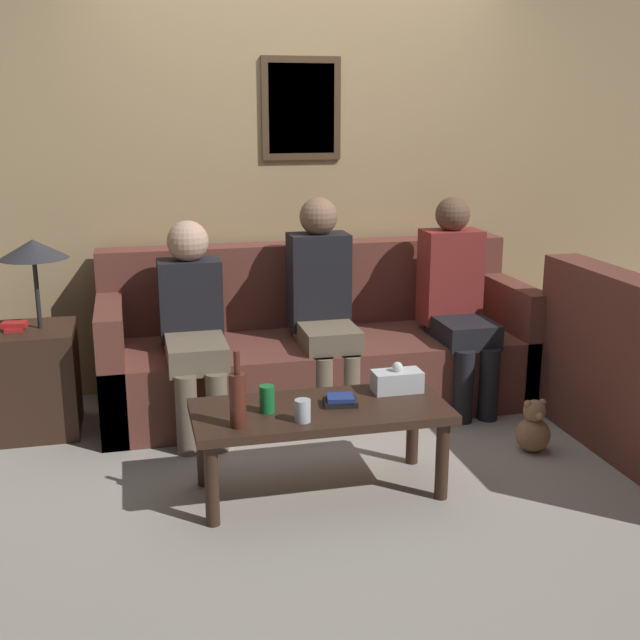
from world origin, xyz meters
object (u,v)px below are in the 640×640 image
person_right (456,296)px  teddy_bear (533,429)px  wine_bottle (238,398)px  drinking_glass (303,411)px  person_middle (323,299)px  coffee_table (320,419)px  person_left (193,319)px  couch_main (317,350)px

person_right → teddy_bear: (0.12, -0.78, -0.53)m
wine_bottle → teddy_bear: (1.55, 0.32, -0.42)m
drinking_glass → person_middle: bearing=72.3°
coffee_table → drinking_glass: 0.21m
person_middle → person_right: (0.79, -0.06, -0.01)m
person_right → drinking_glass: bearing=-136.3°
teddy_bear → person_middle: bearing=137.2°
person_left → person_right: bearing=1.3°
person_right → person_middle: bearing=175.9°
couch_main → person_middle: (-0.00, -0.14, 0.34)m
couch_main → teddy_bear: (0.90, -0.98, -0.19)m
coffee_table → person_left: 1.08m
couch_main → teddy_bear: bearing=-47.2°
drinking_glass → person_middle: person_middle is taller
drinking_glass → person_left: person_left is taller
couch_main → drinking_glass: size_ratio=25.69×
person_left → person_right: (1.53, 0.04, 0.04)m
coffee_table → person_right: 1.45m
couch_main → person_middle: 0.37m
couch_main → person_middle: bearing=-90.1°
drinking_glass → person_right: 1.62m
person_right → teddy_bear: bearing=-81.6°
wine_bottle → drinking_glass: bearing=-1.5°
wine_bottle → drinking_glass: wine_bottle is taller
person_middle → couch_main: bearing=89.9°
person_middle → coffee_table: bearing=-104.3°
coffee_table → wine_bottle: bearing=-160.3°
person_right → teddy_bear: size_ratio=4.36×
drinking_glass → teddy_bear: size_ratio=0.35×
drinking_glass → wine_bottle: bearing=178.5°
coffee_table → teddy_bear: size_ratio=4.14×
couch_main → teddy_bear: size_ratio=9.00×
teddy_bear → person_left: bearing=155.6°
person_left → person_middle: size_ratio=0.92×
person_middle → wine_bottle: bearing=-119.2°
person_left → person_right: 1.53m
couch_main → coffee_table: 1.19m
wine_bottle → person_middle: person_middle is taller
drinking_glass → teddy_bear: bearing=14.4°
person_left → teddy_bear: 1.87m
coffee_table → person_middle: (0.26, 1.02, 0.30)m
drinking_glass → person_middle: 1.24m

